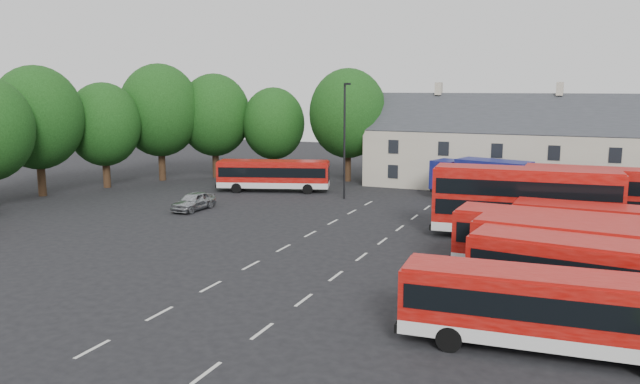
{
  "coord_description": "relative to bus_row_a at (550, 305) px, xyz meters",
  "views": [
    {
      "loc": [
        16.38,
        -30.82,
        9.65
      ],
      "look_at": [
        -0.86,
        9.67,
        2.2
      ],
      "focal_mm": 35.0,
      "sensor_mm": 36.0,
      "label": 1
    }
  ],
  "objects": [
    {
      "name": "bus_north",
      "position": [
        -25.6,
        27.83,
        -0.07
      ],
      "size": [
        10.49,
        5.45,
        2.9
      ],
      "rotation": [
        0.0,
        0.0,
        0.32
      ],
      "color": "silver",
      "rests_on": "ground"
    },
    {
      "name": "lamppost",
      "position": [
        -18.21,
        26.88,
        3.51
      ],
      "size": [
        0.68,
        0.46,
        9.97
      ],
      "rotation": [
        0.0,
        0.0,
        -0.41
      ],
      "color": "black",
      "rests_on": "ground"
    },
    {
      "name": "lane_markings",
      "position": [
        -13.09,
        9.69,
        -1.81
      ],
      "size": [
        5.15,
        33.8,
        0.01
      ],
      "color": "beige",
      "rests_on": "ground"
    },
    {
      "name": "bus_row_a",
      "position": [
        0.0,
        0.0,
        0.0
      ],
      "size": [
        10.81,
        3.14,
        3.02
      ],
      "rotation": [
        0.0,
        0.0,
        0.06
      ],
      "color": "silver",
      "rests_on": "ground"
    },
    {
      "name": "treeline",
      "position": [
        -36.33,
        27.05,
        4.87
      ],
      "size": [
        29.92,
        32.59,
        12.01
      ],
      "color": "black",
      "rests_on": "ground"
    },
    {
      "name": "bus_row_e",
      "position": [
        2.93,
        13.63,
        0.11
      ],
      "size": [
        11.43,
        3.03,
        3.21
      ],
      "rotation": [
        0.0,
        0.0,
        -0.04
      ],
      "color": "silver",
      "rests_on": "ground"
    },
    {
      "name": "bus_row_c",
      "position": [
        2.24,
        7.0,
        0.26
      ],
      "size": [
        12.41,
        3.98,
        3.45
      ],
      "rotation": [
        0.0,
        0.0,
        -0.1
      ],
      "color": "silver",
      "rests_on": "ground"
    },
    {
      "name": "bus_dd_south",
      "position": [
        -2.45,
        17.45,
        0.82
      ],
      "size": [
        11.47,
        3.52,
        4.63
      ],
      "rotation": [
        0.0,
        0.0,
        0.08
      ],
      "color": "silver",
      "rests_on": "ground"
    },
    {
      "name": "bus_dd_north",
      "position": [
        2.42,
        21.56,
        0.68
      ],
      "size": [
        10.7,
        2.63,
        4.37
      ],
      "rotation": [
        0.0,
        0.0,
        0.01
      ],
      "color": "silver",
      "rests_on": "ground"
    },
    {
      "name": "bus_row_d",
      "position": [
        0.86,
        9.46,
        0.24
      ],
      "size": [
        12.21,
        3.46,
        3.41
      ],
      "rotation": [
        0.0,
        0.0,
        -0.06
      ],
      "color": "silver",
      "rests_on": "ground"
    },
    {
      "name": "box_truck",
      "position": [
        -7.05,
        30.05,
        0.23
      ],
      "size": [
        8.7,
        4.88,
        3.63
      ],
      "rotation": [
        0.0,
        0.0,
        -0.29
      ],
      "color": "black",
      "rests_on": "ground"
    },
    {
      "name": "terrace_houses",
      "position": [
        -1.59,
        37.69,
        2.05
      ],
      "size": [
        35.7,
        7.13,
        10.06
      ],
      "color": "beige",
      "rests_on": "ground"
    },
    {
      "name": "ground",
      "position": [
        -15.59,
        7.69,
        -1.81
      ],
      "size": [
        140.0,
        140.0,
        0.0
      ],
      "primitive_type": "plane",
      "color": "black",
      "rests_on": "ground"
    },
    {
      "name": "silver_car",
      "position": [
        -27.35,
        17.47,
        -1.09
      ],
      "size": [
        1.86,
        4.33,
        1.46
      ],
      "primitive_type": "imported",
      "rotation": [
        0.0,
        0.0,
        -0.03
      ],
      "color": "#A8ABAF",
      "rests_on": "ground"
    },
    {
      "name": "bus_row_b",
      "position": [
        2.41,
        4.11,
        0.21
      ],
      "size": [
        12.17,
        4.18,
        3.37
      ],
      "rotation": [
        0.0,
        0.0,
        -0.12
      ],
      "color": "silver",
      "rests_on": "ground"
    }
  ]
}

